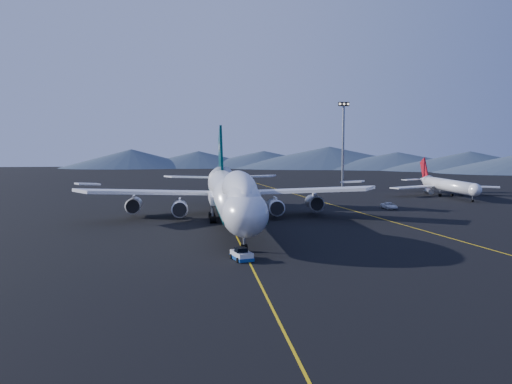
{
  "coord_description": "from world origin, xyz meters",
  "views": [
    {
      "loc": [
        -7.6,
        -105.47,
        15.64
      ],
      "look_at": [
        4.89,
        0.73,
        6.0
      ],
      "focal_mm": 40.0,
      "sensor_mm": 36.0,
      "label": 1
    }
  ],
  "objects": [
    {
      "name": "second_jet",
      "position": [
        64.39,
        46.79,
        3.18
      ],
      "size": [
        32.69,
        36.93,
        10.51
      ],
      "rotation": [
        0.0,
        0.0,
        0.04
      ],
      "color": "silver",
      "rests_on": "ground"
    },
    {
      "name": "boeing_747",
      "position": [
        0.0,
        0.03,
        5.81
      ],
      "size": [
        59.62,
        72.43,
        19.37
      ],
      "color": "silver",
      "rests_on": "ground"
    },
    {
      "name": "floodlight_mast",
      "position": [
        40.68,
        70.02,
        14.05
      ],
      "size": [
        3.42,
        2.57,
        27.72
      ],
      "rotation": [
        0.0,
        0.0,
        0.04
      ],
      "color": "black",
      "rests_on": "ground"
    },
    {
      "name": "pushback_tug",
      "position": [
        -0.85,
        -31.98,
        0.55
      ],
      "size": [
        3.1,
        4.44,
        1.76
      ],
      "rotation": [
        0.0,
        0.0,
        0.26
      ],
      "color": "silver",
      "rests_on": "ground"
    },
    {
      "name": "taxiway_line_side",
      "position": [
        30.0,
        10.0,
        0.01
      ],
      "size": [
        28.08,
        198.09,
        0.01
      ],
      "primitive_type": "cube",
      "rotation": [
        0.0,
        0.0,
        0.14
      ],
      "color": "#E1B20D",
      "rests_on": "ground"
    },
    {
      "name": "ground",
      "position": [
        0.0,
        0.0,
        0.0
      ],
      "size": [
        500.0,
        500.0,
        0.0
      ],
      "primitive_type": "plane",
      "color": "black",
      "rests_on": "ground"
    },
    {
      "name": "taxiway_line_main",
      "position": [
        0.0,
        0.0,
        0.01
      ],
      "size": [
        0.25,
        220.0,
        0.01
      ],
      "primitive_type": "cube",
      "color": "#E1B20D",
      "rests_on": "ground"
    },
    {
      "name": "service_van",
      "position": [
        38.04,
        20.18,
        0.73
      ],
      "size": [
        2.71,
        5.36,
        1.45
      ],
      "primitive_type": "imported",
      "rotation": [
        0.0,
        0.0,
        0.06
      ],
      "color": "white",
      "rests_on": "ground"
    }
  ]
}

